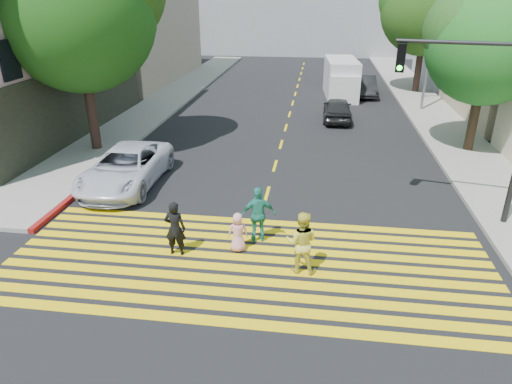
% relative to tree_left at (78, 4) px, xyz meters
% --- Properties ---
extents(ground, '(120.00, 120.00, 0.00)m').
position_rel_tree_left_xyz_m(ground, '(8.41, -9.94, -6.37)').
color(ground, black).
extents(sidewalk_left, '(3.00, 40.00, 0.15)m').
position_rel_tree_left_xyz_m(sidewalk_left, '(-0.09, 12.06, -6.30)').
color(sidewalk_left, gray).
rests_on(sidewalk_left, ground).
extents(sidewalk_right, '(3.00, 60.00, 0.15)m').
position_rel_tree_left_xyz_m(sidewalk_right, '(16.91, 5.06, -6.30)').
color(sidewalk_right, gray).
rests_on(sidewalk_right, ground).
extents(curb_red, '(0.20, 8.00, 0.16)m').
position_rel_tree_left_xyz_m(curb_red, '(1.51, -3.94, -6.29)').
color(curb_red, maroon).
rests_on(curb_red, ground).
extents(crosswalk, '(13.40, 5.30, 0.01)m').
position_rel_tree_left_xyz_m(crosswalk, '(8.41, -8.67, -6.37)').
color(crosswalk, yellow).
rests_on(crosswalk, ground).
extents(lane_line, '(0.12, 34.40, 0.01)m').
position_rel_tree_left_xyz_m(lane_line, '(8.41, 12.56, -6.37)').
color(lane_line, yellow).
rests_on(lane_line, ground).
extents(building_left_tan, '(12.00, 16.00, 10.00)m').
position_rel_tree_left_xyz_m(building_left_tan, '(-7.59, 18.06, -1.37)').
color(building_left_tan, tan).
rests_on(building_left_tan, ground).
extents(building_right_grey, '(10.00, 10.00, 10.00)m').
position_rel_tree_left_xyz_m(building_right_grey, '(23.41, 20.06, -1.37)').
color(building_right_grey, gray).
rests_on(building_right_grey, ground).
extents(tree_left, '(8.55, 8.51, 9.46)m').
position_rel_tree_left_xyz_m(tree_left, '(0.00, 0.00, 0.00)').
color(tree_left, black).
rests_on(tree_left, ground).
extents(tree_right_near, '(6.65, 6.37, 7.57)m').
position_rel_tree_left_xyz_m(tree_right_near, '(17.18, 2.10, -1.26)').
color(tree_right_near, black).
rests_on(tree_right_near, ground).
extents(tree_right_far, '(8.19, 7.91, 8.96)m').
position_rel_tree_left_xyz_m(tree_right_far, '(17.17, 15.54, -0.32)').
color(tree_right_far, black).
rests_on(tree_right_far, ground).
extents(pedestrian_man, '(0.60, 0.39, 1.63)m').
position_rel_tree_left_xyz_m(pedestrian_man, '(6.33, -8.45, -5.56)').
color(pedestrian_man, black).
rests_on(pedestrian_man, ground).
extents(pedestrian_woman, '(0.89, 0.72, 1.74)m').
position_rel_tree_left_xyz_m(pedestrian_woman, '(9.87, -8.82, -5.50)').
color(pedestrian_woman, '#E4D948').
rests_on(pedestrian_woman, ground).
extents(pedestrian_child, '(0.65, 0.50, 1.18)m').
position_rel_tree_left_xyz_m(pedestrian_child, '(8.03, -8.02, -5.78)').
color(pedestrian_child, pink).
rests_on(pedestrian_child, ground).
extents(pedestrian_extra, '(1.09, 0.67, 1.74)m').
position_rel_tree_left_xyz_m(pedestrian_extra, '(8.54, -7.39, -5.51)').
color(pedestrian_extra, teal).
rests_on(pedestrian_extra, ground).
extents(white_sedan, '(2.46, 5.25, 1.45)m').
position_rel_tree_left_xyz_m(white_sedan, '(2.97, -3.82, -5.65)').
color(white_sedan, silver).
rests_on(white_sedan, ground).
extents(dark_car_near, '(1.59, 3.92, 1.33)m').
position_rel_tree_left_xyz_m(dark_car_near, '(11.21, 6.99, -5.71)').
color(dark_car_near, black).
rests_on(dark_car_near, ground).
extents(silver_car, '(2.38, 4.68, 1.30)m').
position_rel_tree_left_xyz_m(silver_car, '(11.92, 20.79, -5.72)').
color(silver_car, gray).
rests_on(silver_car, ground).
extents(dark_car_parked, '(1.61, 4.33, 1.41)m').
position_rel_tree_left_xyz_m(dark_car_parked, '(13.27, 14.18, -5.67)').
color(dark_car_parked, black).
rests_on(dark_car_parked, ground).
extents(white_van, '(2.40, 5.52, 2.54)m').
position_rel_tree_left_xyz_m(white_van, '(11.60, 13.50, -5.17)').
color(white_van, silver).
rests_on(white_van, ground).
extents(traffic_signal, '(3.99, 1.02, 5.93)m').
position_rel_tree_left_xyz_m(traffic_signal, '(15.10, -5.13, -2.54)').
color(traffic_signal, black).
rests_on(traffic_signal, ground).
extents(street_lamp, '(1.96, 0.59, 8.72)m').
position_rel_tree_left_xyz_m(street_lamp, '(16.28, 9.88, -1.37)').
color(street_lamp, gray).
rests_on(street_lamp, ground).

